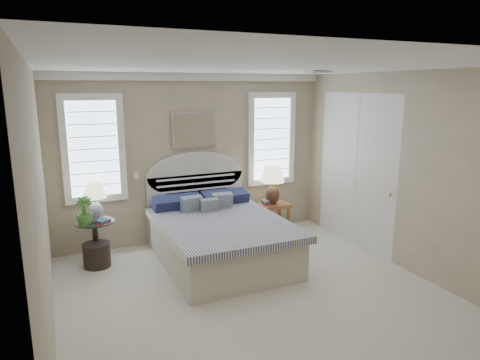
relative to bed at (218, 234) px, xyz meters
name	(u,v)px	position (x,y,z in m)	size (l,w,h in m)	color
floor	(264,304)	(0.00, -1.46, -0.39)	(4.50, 5.00, 0.01)	beige
ceiling	(267,66)	(0.00, -1.46, 2.31)	(4.50, 5.00, 0.01)	white
wall_back	(194,158)	(0.00, 1.04, 0.96)	(4.50, 0.02, 2.70)	tan
wall_left	(42,217)	(-2.25, -1.46, 0.96)	(0.02, 5.00, 2.70)	tan
wall_right	(417,175)	(2.25, -1.46, 0.96)	(0.02, 5.00, 2.70)	tan
crown_molding	(193,77)	(0.00, 1.00, 2.25)	(4.50, 0.08, 0.12)	white
hvac_vent	(319,72)	(1.20, -0.66, 2.29)	(0.30, 0.20, 0.02)	#B2B2B2
switch_plate	(136,175)	(-0.95, 1.03, 0.76)	(0.08, 0.01, 0.12)	white
window_left	(93,149)	(-1.55, 1.02, 1.21)	(0.90, 0.06, 1.60)	silver
window_right	(271,139)	(1.40, 1.02, 1.21)	(0.90, 0.06, 1.60)	silver
painting	(194,130)	(0.00, 1.00, 1.43)	(0.74, 0.04, 0.58)	silver
closet_door	(356,171)	(2.23, -0.26, 0.81)	(0.02, 1.80, 2.40)	silver
bed	(218,234)	(0.00, 0.00, 0.00)	(1.72, 2.28, 1.47)	#B7B2A1
side_table_left	(95,237)	(-1.65, 0.59, 0.00)	(0.56, 0.56, 0.63)	black
nightstand_right	(274,211)	(1.30, 0.69, 0.00)	(0.50, 0.40, 0.53)	#945D30
floor_pot	(97,255)	(-1.66, 0.46, -0.22)	(0.37, 0.37, 0.34)	black
lamp_left	(95,196)	(-1.61, 0.72, 0.57)	(0.39, 0.39, 0.54)	silver
lamp_right	(272,180)	(1.26, 0.68, 0.55)	(0.45, 0.45, 0.67)	black
potted_plant	(84,211)	(-1.78, 0.42, 0.45)	(0.23, 0.23, 0.41)	#36722D
books_left	(103,222)	(-1.55, 0.44, 0.27)	(0.22, 0.19, 0.05)	maroon
books_right	(269,202)	(1.19, 0.69, 0.18)	(0.21, 0.16, 0.08)	maroon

